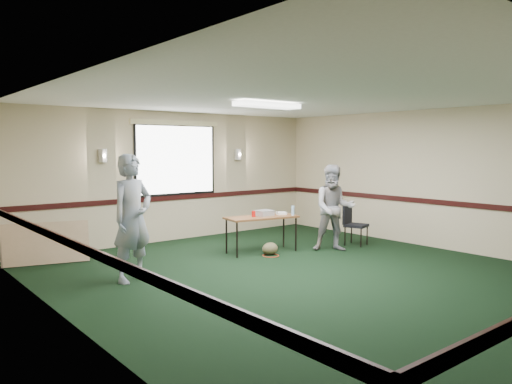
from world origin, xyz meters
TOP-DOWN VIEW (x-y plane):
  - ground at (0.00, 0.00)m, footprint 8.00×8.00m
  - room_shell at (0.00, 2.12)m, footprint 8.00×8.02m
  - folding_table at (0.57, 1.84)m, footprint 1.43×0.77m
  - projector at (0.67, 1.89)m, footprint 0.32×0.27m
  - game_console at (1.05, 1.82)m, footprint 0.22×0.21m
  - red_cup at (0.42, 1.89)m, footprint 0.07×0.07m
  - water_bottle at (1.11, 1.57)m, footprint 0.06×0.06m
  - duffel_bag at (0.55, 1.57)m, footprint 0.32×0.25m
  - cable_coil at (0.49, 1.48)m, footprint 0.33×0.33m
  - folded_table at (-2.85, 3.39)m, footprint 1.37×0.57m
  - conference_chair at (2.46, 1.25)m, footprint 0.51×0.52m
  - person_left at (-2.18, 1.46)m, footprint 0.77×0.61m
  - person_right at (1.72, 1.09)m, footprint 1.00×0.99m

SIDE VIEW (x-z plane):
  - ground at x=0.00m, z-range 0.00..0.00m
  - cable_coil at x=0.49m, z-range 0.00..0.02m
  - duffel_bag at x=0.55m, z-range 0.00..0.22m
  - folded_table at x=-2.85m, z-range 0.00..0.70m
  - conference_chair at x=2.46m, z-range 0.07..0.89m
  - folding_table at x=0.57m, z-range 0.29..0.97m
  - game_console at x=1.05m, z-range 0.68..0.72m
  - projector at x=0.67m, z-range 0.68..0.78m
  - red_cup at x=0.42m, z-range 0.68..0.78m
  - water_bottle at x=1.11m, z-range 0.68..0.86m
  - person_right at x=1.72m, z-range 0.00..1.63m
  - person_left at x=-2.18m, z-range 0.00..1.86m
  - room_shell at x=0.00m, z-range -2.42..5.58m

